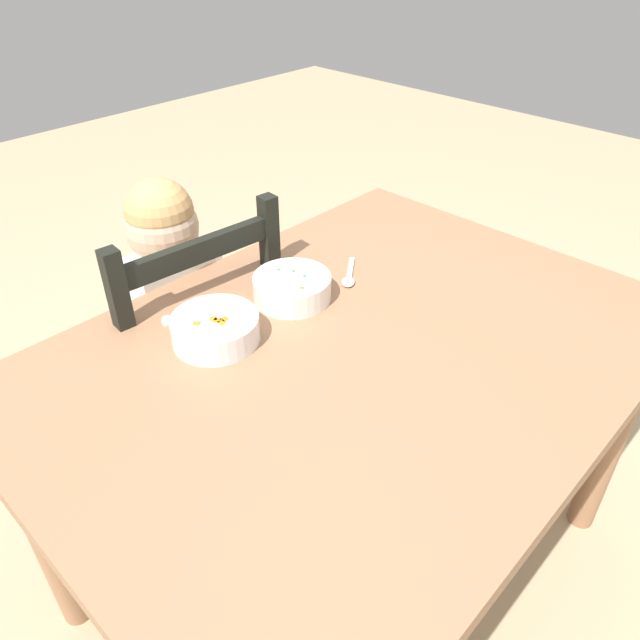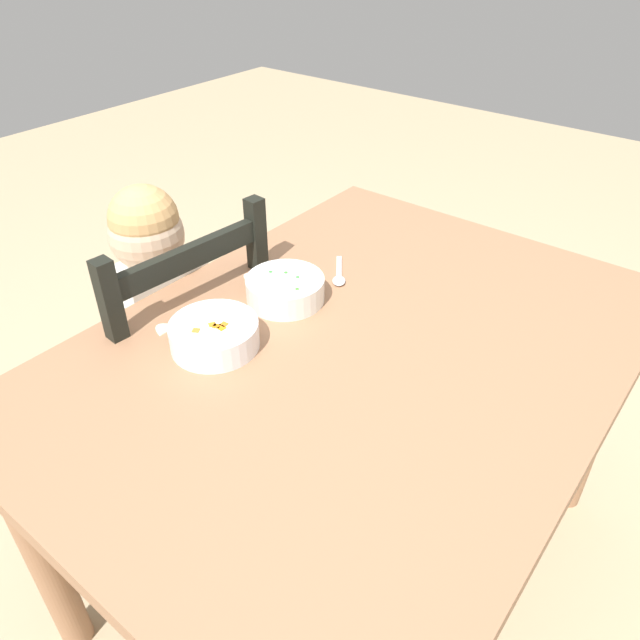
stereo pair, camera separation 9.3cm
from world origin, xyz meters
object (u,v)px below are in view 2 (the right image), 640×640
dining_chair (175,372)px  child_figure (168,314)px  bowl_of_carrots (214,334)px  spoon (339,276)px  dining_table (355,382)px  bowl_of_peas (285,288)px

dining_chair → child_figure: (0.00, -0.01, 0.18)m
bowl_of_carrots → spoon: size_ratio=1.42×
bowl_of_carrots → dining_table: bearing=-50.5°
bowl_of_peas → bowl_of_carrots: (-0.21, -0.00, -0.00)m
child_figure → spoon: child_figure is taller
dining_table → bowl_of_peas: bearing=81.1°
dining_chair → bowl_of_carrots: 0.45m
child_figure → spoon: size_ratio=7.75×
dining_table → bowl_of_peas: (0.03, 0.22, 0.13)m
dining_chair → dining_table: bearing=-81.5°
bowl_of_carrots → child_figure: bearing=70.2°
dining_table → bowl_of_peas: bowl_of_peas is taller
child_figure → bowl_of_carrots: (-0.11, -0.29, 0.14)m
dining_table → dining_chair: dining_chair is taller
bowl_of_peas → dining_table: bearing=-98.9°
bowl_of_peas → bowl_of_carrots: 0.21m
dining_table → child_figure: bearing=98.1°
child_figure → bowl_of_peas: size_ratio=5.56×
child_figure → spoon: (0.25, -0.33, 0.11)m
bowl_of_peas → spoon: size_ratio=1.39×
dining_chair → child_figure: bearing=-54.8°
dining_table → dining_chair: 0.55m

